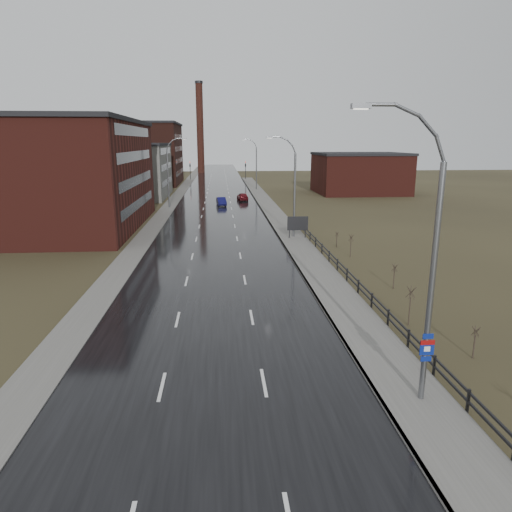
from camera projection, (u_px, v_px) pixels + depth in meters
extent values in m
plane|color=#2D2819|center=(212.00, 442.00, 16.77)|extent=(320.00, 320.00, 0.00)
cube|color=black|center=(217.00, 209.00, 74.78)|extent=(14.00, 300.00, 0.06)
cube|color=#595651|center=(293.00, 239.00, 51.25)|extent=(3.20, 180.00, 0.18)
cube|color=slate|center=(280.00, 239.00, 51.13)|extent=(0.16, 180.00, 0.18)
cube|color=#595651|center=(167.00, 209.00, 74.15)|extent=(2.40, 260.00, 0.12)
cube|color=#471914|center=(48.00, 177.00, 57.10)|extent=(22.00, 28.00, 13.00)
cube|color=black|center=(42.00, 120.00, 55.46)|extent=(22.44, 28.56, 0.50)
cube|color=black|center=(139.00, 203.00, 58.79)|extent=(0.06, 22.40, 1.20)
cube|color=black|center=(137.00, 180.00, 58.06)|extent=(0.06, 22.40, 1.20)
cube|color=black|center=(136.00, 156.00, 57.33)|extent=(0.06, 22.40, 1.20)
cube|color=black|center=(134.00, 131.00, 56.60)|extent=(0.06, 22.40, 1.20)
cube|color=slate|center=(126.00, 172.00, 89.60)|extent=(16.00, 20.00, 10.00)
cube|color=black|center=(124.00, 144.00, 88.33)|extent=(16.32, 20.40, 0.50)
cube|color=black|center=(167.00, 182.00, 90.70)|extent=(0.06, 16.00, 1.20)
cube|color=black|center=(166.00, 166.00, 89.97)|extent=(0.06, 16.00, 1.20)
cube|color=black|center=(166.00, 151.00, 89.24)|extent=(0.06, 16.00, 1.20)
cube|color=#331611|center=(128.00, 155.00, 117.62)|extent=(26.00, 24.00, 15.00)
cube|color=black|center=(126.00, 123.00, 115.74)|extent=(26.52, 24.48, 0.50)
cube|color=black|center=(180.00, 172.00, 119.71)|extent=(0.06, 19.20, 1.20)
cube|color=black|center=(179.00, 160.00, 118.98)|extent=(0.06, 19.20, 1.20)
cube|color=black|center=(179.00, 149.00, 118.25)|extent=(0.06, 19.20, 1.20)
cube|color=black|center=(178.00, 137.00, 117.52)|extent=(0.06, 19.20, 1.20)
cube|color=#471914|center=(360.00, 174.00, 97.39)|extent=(18.00, 16.00, 8.00)
cube|color=black|center=(361.00, 154.00, 96.36)|extent=(18.36, 16.32, 0.50)
cylinder|color=#331611|center=(200.00, 129.00, 157.70)|extent=(2.40, 2.40, 30.00)
cylinder|color=black|center=(199.00, 82.00, 153.98)|extent=(2.70, 2.70, 0.80)
cylinder|color=slate|center=(431.00, 290.00, 18.16)|extent=(0.24, 0.24, 10.00)
cylinder|color=slate|center=(440.00, 149.00, 16.81)|extent=(0.57, 0.14, 1.12)
cylinder|color=slate|center=(428.00, 126.00, 16.57)|extent=(0.91, 0.14, 0.91)
cylinder|color=slate|center=(407.00, 110.00, 16.38)|extent=(1.12, 0.14, 0.57)
cylinder|color=slate|center=(382.00, 105.00, 16.26)|extent=(1.15, 0.14, 0.14)
cube|color=slate|center=(361.00, 106.00, 16.21)|extent=(0.70, 0.28, 0.18)
cube|color=silver|center=(361.00, 109.00, 16.24)|extent=(0.50, 0.20, 0.04)
cube|color=navy|center=(428.00, 336.00, 18.52)|extent=(0.45, 0.04, 0.22)
cube|color=navy|center=(427.00, 348.00, 18.64)|extent=(0.60, 0.04, 0.65)
cube|color=maroon|center=(428.00, 343.00, 18.57)|extent=(0.60, 0.04, 0.20)
cube|color=navy|center=(426.00, 359.00, 18.76)|extent=(0.45, 0.04, 0.22)
cube|color=silver|center=(427.00, 349.00, 18.63)|extent=(0.26, 0.02, 0.22)
cylinder|color=slate|center=(295.00, 197.00, 51.09)|extent=(0.24, 0.24, 9.50)
cylinder|color=slate|center=(294.00, 150.00, 49.83)|extent=(0.51, 0.14, 0.98)
cylinder|color=slate|center=(290.00, 143.00, 49.62)|extent=(0.81, 0.14, 0.81)
cylinder|color=slate|center=(283.00, 138.00, 49.45)|extent=(0.98, 0.14, 0.51)
cylinder|color=slate|center=(276.00, 137.00, 49.34)|extent=(1.01, 0.14, 0.14)
cube|color=slate|center=(269.00, 137.00, 49.30)|extent=(0.70, 0.28, 0.18)
cube|color=silver|center=(269.00, 138.00, 49.32)|extent=(0.50, 0.20, 0.04)
cylinder|color=slate|center=(168.00, 179.00, 74.95)|extent=(0.24, 0.24, 9.50)
cylinder|color=slate|center=(168.00, 147.00, 73.71)|extent=(0.51, 0.14, 0.98)
cylinder|color=slate|center=(171.00, 142.00, 73.58)|extent=(0.81, 0.14, 0.81)
cylinder|color=slate|center=(175.00, 139.00, 73.51)|extent=(0.98, 0.14, 0.51)
cylinder|color=slate|center=(180.00, 138.00, 73.54)|extent=(1.01, 0.14, 0.14)
cube|color=slate|center=(184.00, 139.00, 73.60)|extent=(0.70, 0.28, 0.18)
cube|color=silver|center=(184.00, 139.00, 73.63)|extent=(0.50, 0.20, 0.04)
cylinder|color=slate|center=(256.00, 169.00, 103.31)|extent=(0.24, 0.24, 9.50)
cylinder|color=slate|center=(256.00, 146.00, 102.04)|extent=(0.51, 0.14, 0.98)
cylinder|color=slate|center=(254.00, 142.00, 101.83)|extent=(0.81, 0.14, 0.81)
cylinder|color=slate|center=(250.00, 140.00, 101.66)|extent=(0.98, 0.14, 0.51)
cylinder|color=slate|center=(247.00, 139.00, 101.56)|extent=(1.01, 0.14, 0.14)
cube|color=slate|center=(243.00, 140.00, 101.51)|extent=(0.70, 0.28, 0.18)
cube|color=silver|center=(243.00, 140.00, 101.54)|extent=(0.50, 0.20, 0.04)
cube|color=black|center=(468.00, 401.00, 18.39)|extent=(0.10, 0.10, 1.10)
cube|color=black|center=(434.00, 366.00, 21.29)|extent=(0.10, 0.10, 1.10)
cube|color=black|center=(408.00, 339.00, 24.19)|extent=(0.10, 0.10, 1.10)
cube|color=black|center=(388.00, 318.00, 27.09)|extent=(0.10, 0.10, 1.10)
cube|color=black|center=(372.00, 301.00, 29.99)|extent=(0.10, 0.10, 1.10)
cube|color=black|center=(358.00, 287.00, 32.89)|extent=(0.10, 0.10, 1.10)
cube|color=black|center=(347.00, 275.00, 35.79)|extent=(0.10, 0.10, 1.10)
cube|color=black|center=(337.00, 265.00, 38.69)|extent=(0.10, 0.10, 1.10)
cube|color=black|center=(329.00, 257.00, 41.59)|extent=(0.10, 0.10, 1.10)
cube|color=black|center=(322.00, 249.00, 44.49)|extent=(0.10, 0.10, 1.10)
cube|color=black|center=(316.00, 243.00, 47.39)|extent=(0.10, 0.10, 1.10)
cube|color=black|center=(310.00, 237.00, 50.30)|extent=(0.10, 0.10, 1.10)
cube|color=black|center=(305.00, 232.00, 53.20)|extent=(0.10, 0.10, 1.10)
cube|color=black|center=(301.00, 227.00, 56.10)|extent=(0.10, 0.10, 1.10)
cube|color=black|center=(297.00, 223.00, 59.00)|extent=(0.10, 0.10, 1.10)
cube|color=black|center=(349.00, 272.00, 35.21)|extent=(0.08, 53.00, 0.10)
cube|color=black|center=(349.00, 277.00, 35.31)|extent=(0.08, 53.00, 0.10)
cylinder|color=#382D23|center=(474.00, 347.00, 23.11)|extent=(0.08, 0.08, 1.27)
cylinder|color=#382D23|center=(477.00, 332.00, 22.91)|extent=(0.04, 0.44, 0.51)
cylinder|color=#382D23|center=(476.00, 331.00, 22.96)|extent=(0.41, 0.17, 0.51)
cylinder|color=#382D23|center=(475.00, 331.00, 22.94)|extent=(0.25, 0.37, 0.52)
cylinder|color=#382D23|center=(475.00, 332.00, 22.88)|extent=(0.25, 0.37, 0.52)
cylinder|color=#382D23|center=(477.00, 332.00, 22.87)|extent=(0.41, 0.17, 0.51)
cylinder|color=#382D23|center=(409.00, 311.00, 27.23)|extent=(0.08, 0.08, 1.80)
cylinder|color=#382D23|center=(412.00, 293.00, 26.95)|extent=(0.04, 0.61, 0.71)
cylinder|color=#382D23|center=(411.00, 292.00, 26.99)|extent=(0.58, 0.23, 0.72)
cylinder|color=#382D23|center=(410.00, 292.00, 26.97)|extent=(0.34, 0.51, 0.73)
cylinder|color=#382D23|center=(411.00, 293.00, 26.91)|extent=(0.34, 0.51, 0.73)
cylinder|color=#382D23|center=(412.00, 293.00, 26.90)|extent=(0.58, 0.23, 0.72)
cylinder|color=#382D23|center=(394.00, 280.00, 34.08)|extent=(0.08, 0.08, 1.41)
cylinder|color=#382D23|center=(395.00, 268.00, 33.86)|extent=(0.04, 0.48, 0.56)
cylinder|color=#382D23|center=(395.00, 268.00, 33.91)|extent=(0.46, 0.19, 0.57)
cylinder|color=#382D23|center=(394.00, 268.00, 33.88)|extent=(0.28, 0.41, 0.58)
cylinder|color=#382D23|center=(394.00, 268.00, 33.83)|extent=(0.28, 0.41, 0.58)
cylinder|color=#382D23|center=(395.00, 268.00, 33.81)|extent=(0.46, 0.19, 0.57)
cylinder|color=#382D23|center=(351.00, 249.00, 43.47)|extent=(0.08, 0.08, 1.62)
cylinder|color=#382D23|center=(352.00, 238.00, 43.22)|extent=(0.04, 0.55, 0.64)
cylinder|color=#382D23|center=(351.00, 238.00, 43.26)|extent=(0.52, 0.21, 0.65)
cylinder|color=#382D23|center=(351.00, 238.00, 43.24)|extent=(0.31, 0.47, 0.66)
cylinder|color=#382D23|center=(351.00, 238.00, 43.18)|extent=(0.31, 0.47, 0.66)
cylinder|color=#382D23|center=(351.00, 238.00, 43.17)|extent=(0.52, 0.21, 0.65)
cylinder|color=#382D23|center=(337.00, 241.00, 47.70)|extent=(0.08, 0.08, 1.20)
cylinder|color=#382D23|center=(337.00, 234.00, 47.52)|extent=(0.04, 0.41, 0.48)
cylinder|color=#382D23|center=(337.00, 234.00, 47.56)|extent=(0.39, 0.16, 0.49)
cylinder|color=#382D23|center=(337.00, 234.00, 47.54)|extent=(0.24, 0.35, 0.50)
cylinder|color=#382D23|center=(337.00, 234.00, 47.48)|extent=(0.24, 0.35, 0.50)
cylinder|color=#382D23|center=(337.00, 234.00, 47.47)|extent=(0.39, 0.16, 0.49)
cube|color=black|center=(289.00, 232.00, 51.36)|extent=(0.10, 0.10, 1.80)
cube|color=black|center=(305.00, 231.00, 51.50)|extent=(0.10, 0.10, 1.80)
cube|color=silver|center=(298.00, 223.00, 51.15)|extent=(2.25, 0.08, 1.47)
cube|color=black|center=(298.00, 223.00, 51.10)|extent=(2.35, 0.04, 1.57)
cylinder|color=black|center=(190.00, 171.00, 131.56)|extent=(0.16, 0.16, 5.20)
imported|color=black|center=(190.00, 163.00, 131.04)|extent=(0.58, 2.73, 1.10)
sphere|color=#FF190C|center=(190.00, 162.00, 130.82)|extent=(0.18, 0.18, 0.18)
cylinder|color=black|center=(246.00, 171.00, 132.78)|extent=(0.16, 0.16, 5.20)
imported|color=black|center=(245.00, 163.00, 132.25)|extent=(0.58, 2.73, 1.10)
sphere|color=#FF190C|center=(245.00, 162.00, 132.04)|extent=(0.18, 0.18, 0.18)
imported|color=#0E0D45|center=(221.00, 202.00, 78.76)|extent=(1.87, 4.27, 1.36)
imported|color=#570E15|center=(243.00, 197.00, 85.01)|extent=(2.17, 4.56, 1.51)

